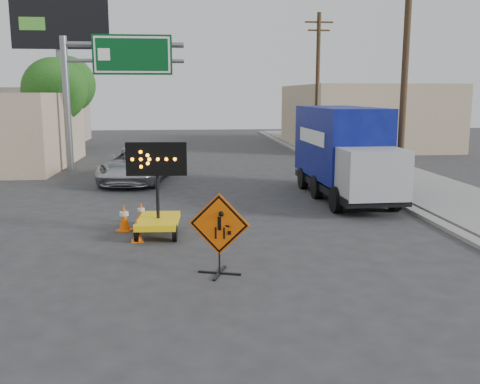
{
  "coord_description": "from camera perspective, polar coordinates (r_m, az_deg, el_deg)",
  "views": [
    {
      "loc": [
        -0.42,
        -10.37,
        3.95
      ],
      "look_at": [
        0.87,
        2.62,
        1.54
      ],
      "focal_mm": 40.0,
      "sensor_mm": 36.0,
      "label": 1
    }
  ],
  "objects": [
    {
      "name": "utility_pole_near",
      "position": [
        22.06,
        17.15,
        11.89
      ],
      "size": [
        1.8,
        0.26,
        9.0
      ],
      "color": "#43301C",
      "rests_on": "ground"
    },
    {
      "name": "storefront_left_far",
      "position": [
        46.74,
        -24.05,
        7.39
      ],
      "size": [
        12.0,
        10.0,
        4.4
      ],
      "primitive_type": "cube",
      "color": "#AB998E",
      "rests_on": "ground"
    },
    {
      "name": "box_truck",
      "position": [
        20.71,
        11.01,
        3.63
      ],
      "size": [
        2.47,
        7.31,
        3.45
      ],
      "rotation": [
        0.0,
        0.0,
        0.03
      ],
      "color": "black",
      "rests_on": "ground"
    },
    {
      "name": "curb_right",
      "position": [
        26.78,
        10.94,
        1.89
      ],
      "size": [
        0.4,
        60.0,
        0.12
      ],
      "primitive_type": "cube",
      "color": "gray",
      "rests_on": "ground"
    },
    {
      "name": "cone_c",
      "position": [
        16.77,
        -10.49,
        -2.17
      ],
      "size": [
        0.4,
        0.4,
        0.68
      ],
      "rotation": [
        0.0,
        0.0,
        0.17
      ],
      "color": "#FA5C05",
      "rests_on": "ground"
    },
    {
      "name": "tree_left_far",
      "position": [
        41.28,
        -17.99,
        10.83
      ],
      "size": [
        4.1,
        4.1,
        6.66
      ],
      "color": "#43301C",
      "rests_on": "ground"
    },
    {
      "name": "pickup_truck",
      "position": [
        24.71,
        -11.03,
        2.86
      ],
      "size": [
        3.3,
        5.88,
        1.55
      ],
      "primitive_type": "imported",
      "rotation": [
        0.0,
        0.0,
        -0.13
      ],
      "color": "#B7B9BF",
      "rests_on": "ground"
    },
    {
      "name": "arrow_board",
      "position": [
        15.22,
        -8.73,
        -2.4
      ],
      "size": [
        1.67,
        1.92,
        2.65
      ],
      "rotation": [
        0.0,
        0.0,
        -0.06
      ],
      "color": "yellow",
      "rests_on": "ground"
    },
    {
      "name": "construction_sign",
      "position": [
        11.76,
        -2.23,
        -4.28
      ],
      "size": [
        1.32,
        0.95,
        1.83
      ],
      "rotation": [
        0.0,
        0.0,
        -0.31
      ],
      "color": "black",
      "rests_on": "ground"
    },
    {
      "name": "cone_a",
      "position": [
        14.75,
        -10.93,
        -3.98
      ],
      "size": [
        0.36,
        0.36,
        0.65
      ],
      "rotation": [
        0.0,
        0.0,
        0.09
      ],
      "color": "#FA5C05",
      "rests_on": "ground"
    },
    {
      "name": "highway_gantry",
      "position": [
        28.63,
        -14.05,
        12.37
      ],
      "size": [
        6.18,
        0.38,
        6.9
      ],
      "color": "slate",
      "rests_on": "ground"
    },
    {
      "name": "building_right_far",
      "position": [
        42.58,
        12.84,
        7.95
      ],
      "size": [
        10.0,
        14.0,
        4.6
      ],
      "primitive_type": "cube",
      "color": "tan",
      "rests_on": "ground"
    },
    {
      "name": "sidewalk_right",
      "position": [
        27.52,
        15.54,
        1.95
      ],
      "size": [
        4.0,
        60.0,
        0.15
      ],
      "primitive_type": "cube",
      "color": "gray",
      "rests_on": "ground"
    },
    {
      "name": "billboard",
      "position": [
        37.26,
        -18.6,
        15.15
      ],
      "size": [
        6.1,
        0.54,
        9.85
      ],
      "color": "slate",
      "rests_on": "ground"
    },
    {
      "name": "utility_pole_far",
      "position": [
        35.4,
        8.26,
        11.51
      ],
      "size": [
        1.8,
        0.26,
        9.0
      ],
      "color": "#43301C",
      "rests_on": "ground"
    },
    {
      "name": "ground",
      "position": [
        11.11,
        -3.2,
        -10.4
      ],
      "size": [
        100.0,
        100.0,
        0.0
      ],
      "primitive_type": "plane",
      "color": "#2D2D30",
      "rests_on": "ground"
    },
    {
      "name": "tree_left_near",
      "position": [
        33.25,
        -19.16,
        10.23
      ],
      "size": [
        3.71,
        3.71,
        6.03
      ],
      "color": "#43301C",
      "rests_on": "ground"
    },
    {
      "name": "cone_b",
      "position": [
        15.96,
        -12.26,
        -2.66
      ],
      "size": [
        0.52,
        0.52,
        0.8
      ],
      "rotation": [
        0.0,
        0.0,
        -0.37
      ],
      "color": "#FA5C05",
      "rests_on": "ground"
    }
  ]
}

